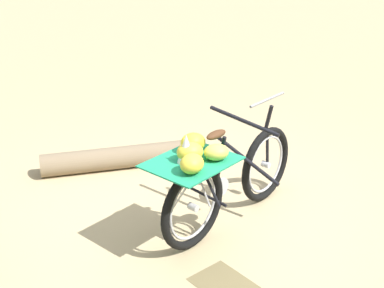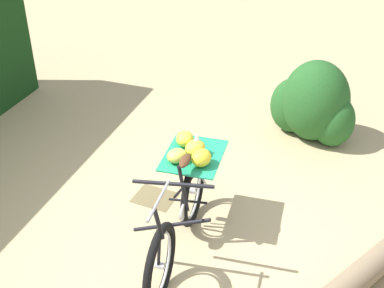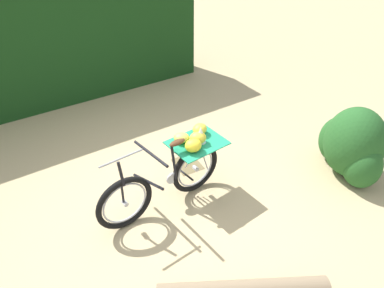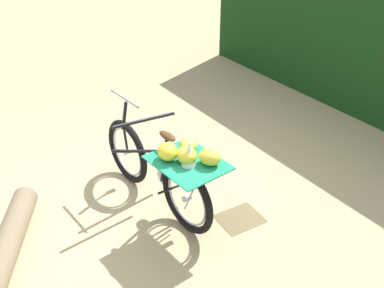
# 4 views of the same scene
# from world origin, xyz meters

# --- Properties ---
(ground_plane) EXTENTS (60.00, 60.00, 0.00)m
(ground_plane) POSITION_xyz_m (0.00, 0.00, 0.00)
(ground_plane) COLOR tan
(foliage_hedge) EXTENTS (1.36, 5.85, 2.18)m
(foliage_hedge) POSITION_xyz_m (-3.68, -0.74, 1.09)
(foliage_hedge) COLOR #143814
(foliage_hedge) RESTS_ON ground_plane
(bicycle) EXTENTS (0.78, 1.80, 1.03)m
(bicycle) POSITION_xyz_m (-0.01, -0.03, 0.51)
(bicycle) COLOR black
(bicycle) RESTS_ON ground_plane
(shrub_cluster) EXTENTS (1.10, 0.76, 1.05)m
(shrub_cluster) POSITION_xyz_m (0.65, 2.45, 0.46)
(shrub_cluster) COLOR #235623
(shrub_cluster) RESTS_ON ground_plane
(leaf_litter_patch) EXTENTS (0.44, 0.36, 0.01)m
(leaf_litter_patch) POSITION_xyz_m (-0.58, 0.50, 0.00)
(leaf_litter_patch) COLOR olive
(leaf_litter_patch) RESTS_ON ground_plane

